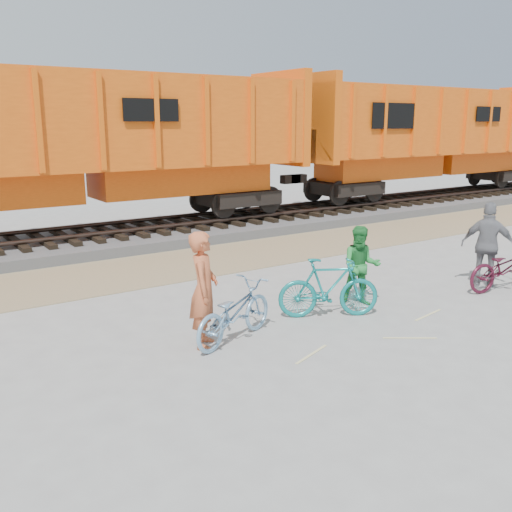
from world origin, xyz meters
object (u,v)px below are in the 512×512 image
Objects in this scene: bicycle_teal at (329,288)px; person_solo at (204,290)px; person_woman at (488,245)px; hopper_car_center at (83,141)px; hopper_car_right at (434,135)px; bicycle_blue at (234,312)px; person_man at (361,266)px; bicycle_maroon at (505,267)px.

person_solo is (-2.57, 0.08, 0.38)m from bicycle_teal.
person_solo is 6.76m from person_woman.
person_woman is at bearing -57.32° from hopper_car_center.
hopper_car_right is 17.87m from bicycle_blue.
hopper_car_center is 8.87× the size of person_man.
person_woman reaches higher than person_man.
bicycle_blue is 2.07m from bicycle_teal.
bicycle_maroon is at bearing -61.49° from person_solo.
hopper_car_right is 7.27× the size of bicycle_maroon.
bicycle_teal is (2.07, 0.02, 0.07)m from bicycle_blue.
bicycle_blue is 0.68m from person_solo.
bicycle_teal is 0.99× the size of person_solo.
person_woman is at bearing -67.28° from bicycle_teal.
person_man reaches higher than bicycle_teal.
bicycle_maroon is 1.02× the size of person_solo.
person_woman is at bearing -58.24° from person_solo.
hopper_car_center is at bearing 39.26° from bicycle_teal.
bicycle_teal is 4.35m from bicycle_maroon.
bicycle_blue is at bearing -137.11° from person_man.
hopper_car_right reaches higher than bicycle_blue.
person_woman is (5.79, -9.03, -2.07)m from hopper_car_center.
person_solo reaches higher than bicycle_teal.
bicycle_blue is at bearing 93.65° from bicycle_maroon.
bicycle_blue is at bearing -65.27° from person_solo.
bicycle_maroon is at bearing 21.29° from person_man.
hopper_car_center reaches higher than bicycle_teal.
bicycle_maroon is 3.44m from person_man.
bicycle_blue is 6.39m from bicycle_maroon.
person_man is at bearing -145.82° from hopper_car_right.
bicycle_maroon is 0.59m from person_woman.
person_man is at bearing -50.13° from bicycle_teal.
bicycle_teal is at bearing 89.91° from bicycle_maroon.
hopper_car_center is 8.82m from person_solo.
hopper_car_center is 15.00m from hopper_car_right.
hopper_car_center is at bearing 180.00° from hopper_car_right.
hopper_car_right reaches higher than bicycle_teal.
bicycle_blue is at bearing 54.90° from person_woman.
person_woman is (3.17, -0.63, 0.14)m from person_man.
person_woman is (6.24, -0.40, 0.44)m from bicycle_blue.
hopper_car_right is at bearing -76.95° from person_woman.
person_woman is (-0.10, 0.40, 0.43)m from bicycle_maroon.
bicycle_blue is at bearing -150.81° from hopper_car_right.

